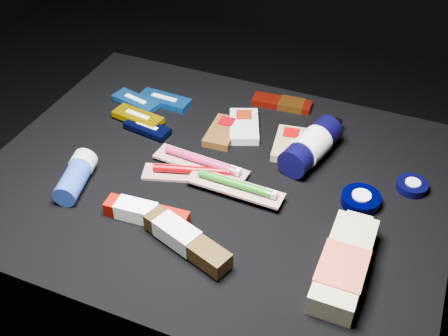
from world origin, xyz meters
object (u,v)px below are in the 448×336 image
at_px(lotion_bottle, 311,146).
at_px(bodywash_bottle, 344,266).
at_px(deodorant_stick, 76,177).
at_px(toothpaste_carton_red, 143,213).

bearing_deg(lotion_bottle, bodywash_bottle, -49.80).
xyz_separation_m(lotion_bottle, deodorant_stick, (-0.43, -0.28, -0.01)).
bearing_deg(deodorant_stick, toothpaste_carton_red, -23.19).
xyz_separation_m(lotion_bottle, toothpaste_carton_red, (-0.25, -0.31, -0.02)).
xyz_separation_m(deodorant_stick, toothpaste_carton_red, (0.18, -0.03, -0.01)).
bearing_deg(lotion_bottle, deodorant_stick, -132.77).
bearing_deg(bodywash_bottle, toothpaste_carton_red, -178.35).
distance_m(lotion_bottle, toothpaste_carton_red, 0.40).
bearing_deg(toothpaste_carton_red, deodorant_stick, 165.52).
bearing_deg(deodorant_stick, lotion_bottle, 20.16).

